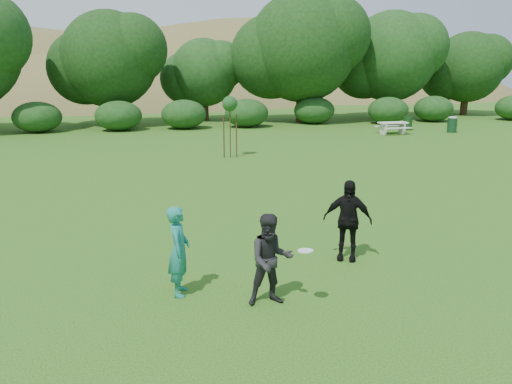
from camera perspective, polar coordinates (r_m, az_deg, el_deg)
The scene contains 11 objects.
ground at distance 10.11m, azimuth 4.30°, elevation -10.11°, with size 120.00×120.00×0.00m, color #19470C.
player_teal at distance 9.35m, azimuth -8.81°, elevation -6.67°, with size 0.62×0.41×1.70m, color #1B7A6D.
player_grey at distance 8.87m, azimuth 1.71°, elevation -7.75°, with size 0.81×0.63×1.67m, color black.
player_black at distance 11.05m, azimuth 10.40°, elevation -3.18°, with size 1.05×0.44×1.80m, color black.
trash_can_near at distance 35.39m, azimuth 16.93°, elevation 7.52°, with size 0.60×0.60×0.90m, color #163C15.
frisbee at distance 8.66m, azimuth 5.67°, elevation -6.69°, with size 0.27×0.27×0.05m.
sapling at distance 23.29m, azimuth -3.01°, elevation 9.85°, with size 0.70×0.70×2.85m.
picnic_table at distance 32.95m, azimuth 15.38°, elevation 7.30°, with size 1.80×1.48×0.76m.
trash_can_lidded at distance 35.00m, azimuth 21.51°, elevation 7.23°, with size 0.60×0.60×1.05m.
hillside at distance 78.87m, azimuth -12.33°, elevation 1.99°, with size 150.00×72.00×52.00m.
tree_row at distance 37.92m, azimuth -5.12°, elevation 15.16°, with size 53.92×10.38×9.62m.
Camera 1 is at (-3.01, -8.72, 4.14)m, focal length 35.00 mm.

